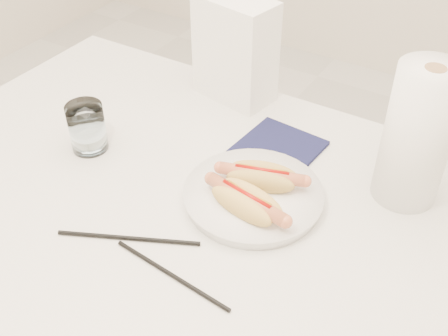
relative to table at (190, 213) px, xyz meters
The scene contains 10 objects.
table is the anchor object (origin of this frame).
plate 0.14m from the table, 17.83° to the left, with size 0.25×0.25×0.02m, color white.
hotdog_left 0.17m from the table, 27.68° to the left, with size 0.16×0.09×0.04m.
hotdog_right 0.16m from the table, ahead, with size 0.17×0.09×0.04m.
water_glass 0.27m from the table, behind, with size 0.07×0.07×0.10m, color white.
chopstick_near 0.17m from the table, 95.63° to the right, with size 0.01×0.01×0.24m, color black.
chopstick_far 0.22m from the table, 63.37° to the right, with size 0.01×0.01×0.23m, color black.
napkin_box 0.39m from the table, 106.69° to the left, with size 0.18×0.10×0.23m, color white.
navy_napkin 0.23m from the table, 67.30° to the left, with size 0.15×0.15×0.01m, color #111335.
paper_towel_roll 0.44m from the table, 30.46° to the left, with size 0.12×0.12×0.26m, color white.
Camera 1 is at (0.46, -0.62, 1.43)m, focal length 44.13 mm.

